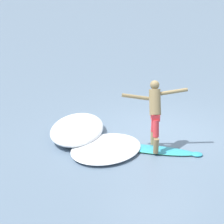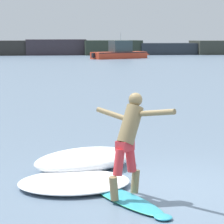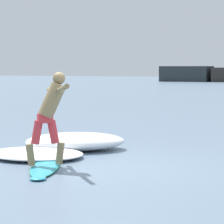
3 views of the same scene
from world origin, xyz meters
name	(u,v)px [view 1 (image 1 of 3)]	position (x,y,z in m)	size (l,w,h in m)	color
ground_plane	(158,133)	(0.00, 0.00, 0.00)	(200.00, 200.00, 0.00)	slate
surfboard	(156,150)	(-0.96, -0.59, 0.03)	(1.31, 2.18, 0.20)	#33A5BF
surfer	(155,109)	(-0.90, -0.48, 1.06)	(1.15, 1.26, 1.69)	olive
wave_foam_at_tail	(77,129)	(-1.49, 1.57, 0.19)	(2.59, 2.29, 0.39)	white
wave_foam_at_nose	(106,149)	(-1.76, 0.35, 0.08)	(2.13, 1.76, 0.17)	white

